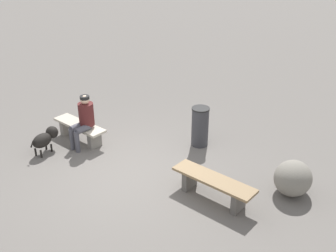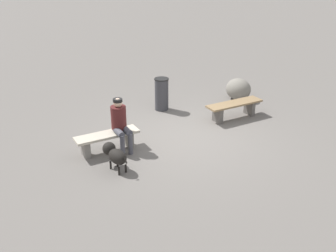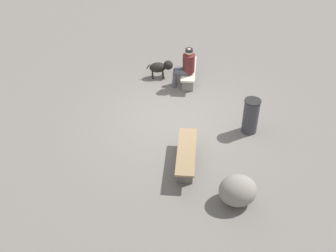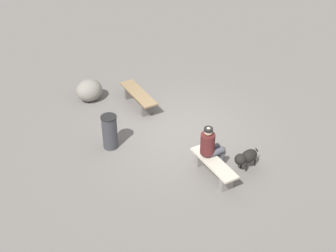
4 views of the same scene
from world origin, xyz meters
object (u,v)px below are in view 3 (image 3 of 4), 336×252
Objects in this scene: seated_person at (186,65)px; boulder at (238,191)px; trash_bin at (251,116)px; bench_left at (186,155)px; dog at (161,67)px; bench_right at (189,72)px.

seated_person is 4.78m from boulder.
seated_person is 1.31× the size of trash_bin.
bench_left is 1.35× the size of seated_person.
trash_bin reaches higher than boulder.
bench_right is at bearing -21.24° from dog.
dog is 5.46m from boulder.
seated_person is 2.71m from trash_bin.
dog reaches higher than bench_right.
dog is at bearing 59.56° from seated_person.
seated_person reaches higher than boulder.
bench_right is 2.90m from trash_bin.
bench_left is at bearing 129.12° from trash_bin.
bench_right is (3.81, -0.13, -0.02)m from bench_left.
bench_left is 1.77× the size of trash_bin.
boulder is at bearing -165.29° from bench_right.
bench_right is at bearing 31.99° from trash_bin.
trash_bin is (-2.46, -1.53, 0.18)m from bench_right.
trash_bin is at bearing -13.29° from boulder.
seated_person reaches higher than trash_bin.
bench_right is 0.53m from seated_person.
boulder is at bearing -77.96° from dog.
boulder reaches higher than bench_right.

